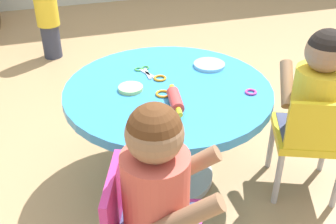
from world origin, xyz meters
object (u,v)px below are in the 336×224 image
toddler_standing (47,12)px  rolling_pin (175,100)px  craft_table (168,110)px  craft_scissors (144,71)px  child_chair_right (310,137)px  seated_child_right (318,88)px  seated_child_left (157,179)px

toddler_standing → rolling_pin: size_ratio=2.91×
craft_table → toddler_standing: 1.71m
craft_table → rolling_pin: 0.21m
toddler_standing → craft_scissors: bearing=-75.8°
child_chair_right → craft_scissors: (-0.63, 0.46, 0.20)m
child_chair_right → seated_child_right: (0.02, 0.04, 0.23)m
seated_child_left → child_chair_right: size_ratio=0.95×
craft_table → craft_scissors: (-0.06, 0.18, 0.12)m
seated_child_left → child_chair_right: 0.88m
child_chair_right → craft_scissors: size_ratio=3.84×
seated_child_left → child_chair_right: (0.79, 0.31, -0.23)m
seated_child_left → seated_child_right: size_ratio=1.00×
craft_table → craft_scissors: craft_scissors is taller
seated_child_left → craft_scissors: (0.16, 0.77, -0.03)m
craft_table → toddler_standing: bearing=104.6°
craft_table → rolling_pin: rolling_pin is taller
seated_child_right → toddler_standing: 2.15m
rolling_pin → craft_scissors: 0.34m
craft_table → craft_scissors: 0.23m
seated_child_left → craft_scissors: bearing=78.1°
seated_child_left → seated_child_right: 0.88m
child_chair_right → toddler_standing: bearing=117.4°
craft_table → seated_child_left: size_ratio=1.77×
craft_table → rolling_pin: size_ratio=3.92×
seated_child_right → rolling_pin: seated_child_right is taller
craft_table → child_chair_right: (0.57, -0.28, -0.08)m
child_chair_right → toddler_standing: size_ratio=0.80×
craft_scissors → child_chair_right: bearing=-36.3°
child_chair_right → rolling_pin: bearing=168.1°
seated_child_right → seated_child_left: bearing=-156.5°
seated_child_left → rolling_pin: bearing=65.2°
seated_child_right → toddler_standing: bearing=118.2°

